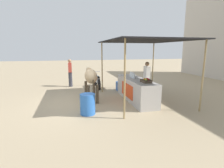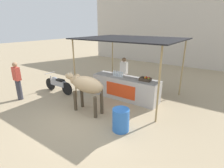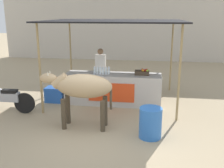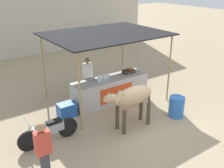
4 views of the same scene
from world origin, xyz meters
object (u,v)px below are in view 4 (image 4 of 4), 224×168
object	(u,v)px
cow	(132,98)
passerby_on_street	(44,154)
vendor_behind_counter	(88,78)
cooler_box	(67,110)
motorcycle_parked	(48,130)
stall_counter	(110,90)
fruit_crate	(129,71)
water_barrel	(176,107)

from	to	relation	value
cow	passerby_on_street	distance (m)	3.28
vendor_behind_counter	cooler_box	size ratio (longest dim) A/B	2.75
passerby_on_street	motorcycle_parked	bearing A→B (deg)	66.26
vendor_behind_counter	motorcycle_parked	world-z (taller)	vendor_behind_counter
vendor_behind_counter	cooler_box	bearing A→B (deg)	-147.80
stall_counter	fruit_crate	xyz separation A→B (m)	(0.91, 0.05, 0.55)
fruit_crate	motorcycle_parked	bearing A→B (deg)	-161.94
stall_counter	passerby_on_street	bearing A→B (deg)	-143.27
vendor_behind_counter	water_barrel	size ratio (longest dim) A/B	2.29
stall_counter	water_barrel	size ratio (longest dim) A/B	4.16
fruit_crate	cooler_box	bearing A→B (deg)	-176.98
water_barrel	cow	xyz separation A→B (m)	(-1.70, 0.34, 0.67)
stall_counter	water_barrel	world-z (taller)	stall_counter
stall_counter	cow	distance (m)	2.04
motorcycle_parked	cow	bearing A→B (deg)	-14.99
vendor_behind_counter	motorcycle_parked	xyz separation A→B (m)	(-2.48, -1.98, -0.42)
fruit_crate	cow	world-z (taller)	cow
stall_counter	cow	world-z (taller)	cow
vendor_behind_counter	water_barrel	xyz separation A→B (m)	(1.73, -2.99, -0.49)
cooler_box	motorcycle_parked	distance (m)	1.61
stall_counter	cooler_box	xyz separation A→B (m)	(-1.89, -0.10, -0.24)
water_barrel	passerby_on_street	bearing A→B (deg)	-174.02
cooler_box	water_barrel	distance (m)	3.75
vendor_behind_counter	cow	xyz separation A→B (m)	(0.02, -2.65, 0.18)
cow	vendor_behind_counter	bearing A→B (deg)	90.51
motorcycle_parked	fruit_crate	bearing A→B (deg)	18.06
water_barrel	passerby_on_street	size ratio (longest dim) A/B	0.44
stall_counter	motorcycle_parked	size ratio (longest dim) A/B	1.67
stall_counter	fruit_crate	bearing A→B (deg)	3.18
water_barrel	passerby_on_street	xyz separation A→B (m)	(-4.87, -0.51, 0.49)
water_barrel	passerby_on_street	world-z (taller)	passerby_on_street
stall_counter	passerby_on_street	world-z (taller)	passerby_on_street
vendor_behind_counter	motorcycle_parked	bearing A→B (deg)	-141.34
cooler_box	cow	distance (m)	2.40
vendor_behind_counter	passerby_on_street	distance (m)	4.70
motorcycle_parked	vendor_behind_counter	bearing A→B (deg)	38.66
cooler_box	vendor_behind_counter	bearing A→B (deg)	32.20
vendor_behind_counter	cow	distance (m)	2.66
motorcycle_parked	passerby_on_street	world-z (taller)	passerby_on_street
cooler_box	motorcycle_parked	world-z (taller)	motorcycle_parked
vendor_behind_counter	motorcycle_parked	size ratio (longest dim) A/B	0.92
water_barrel	cooler_box	bearing A→B (deg)	145.18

